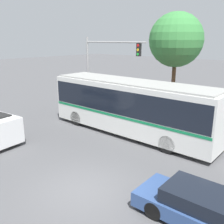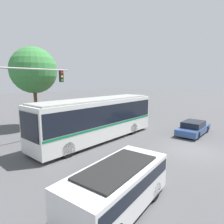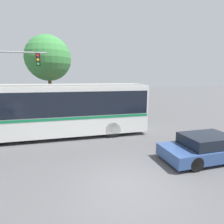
% 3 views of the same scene
% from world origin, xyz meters
% --- Properties ---
extents(ground_plane, '(140.00, 140.00, 0.00)m').
position_xyz_m(ground_plane, '(0.00, 0.00, 0.00)').
color(ground_plane, '#4C4C4F').
extents(city_bus, '(11.46, 2.94, 3.39)m').
position_xyz_m(city_bus, '(-2.66, 6.40, 1.93)').
color(city_bus, silver).
rests_on(city_bus, ground).
extents(sedan_foreground, '(4.46, 1.98, 1.20)m').
position_xyz_m(sedan_foreground, '(4.30, 1.31, 0.57)').
color(sedan_foreground, navy).
rests_on(sedan_foreground, ground).
extents(suv_left_lane, '(4.93, 2.53, 1.74)m').
position_xyz_m(suv_left_lane, '(-8.11, -0.46, 1.02)').
color(suv_left_lane, silver).
rests_on(suv_left_lane, ground).
extents(traffic_light_pole, '(6.10, 0.24, 6.04)m').
position_xyz_m(traffic_light_pole, '(-7.83, 9.11, 4.05)').
color(traffic_light_pole, gray).
rests_on(traffic_light_pole, ground).
extents(flowering_hedge, '(8.76, 1.03, 1.58)m').
position_xyz_m(flowering_hedge, '(-0.36, 11.28, 0.78)').
color(flowering_hedge, '#286028').
rests_on(flowering_hedge, ground).
extents(street_tree_left, '(4.53, 4.53, 8.06)m').
position_xyz_m(street_tree_left, '(-4.06, 14.14, 5.77)').
color(street_tree_left, brown).
rests_on(street_tree_left, ground).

